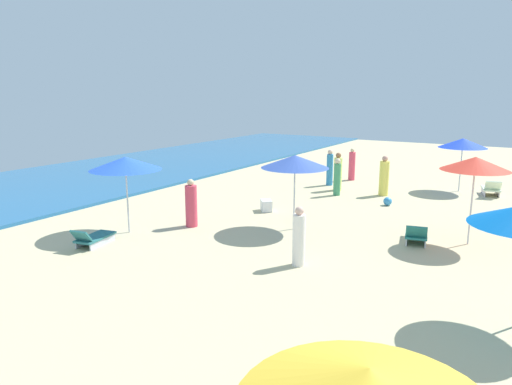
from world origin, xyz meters
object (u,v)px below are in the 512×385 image
at_px(beachgoer_1, 384,177).
at_px(cooler_box_0, 266,205).
at_px(umbrella_6, 475,164).
at_px(beachgoer_3, 330,168).
at_px(lounge_chair_3_0, 93,238).
at_px(lounge_chair_1_0, 491,189).
at_px(beachgoer_5, 299,238).
at_px(umbrella_1, 463,143).
at_px(umbrella_4, 295,162).
at_px(beachgoer_4, 338,173).
at_px(beachgoer_0, 337,177).
at_px(beachgoer_6, 191,205).
at_px(umbrella_3, 125,163).
at_px(beachgoer_7, 352,165).
at_px(lounge_chair_6_0, 416,234).
at_px(beach_ball_1, 388,201).

relative_size(beachgoer_1, cooler_box_0, 3.04).
relative_size(umbrella_6, beachgoer_3, 1.52).
distance_m(lounge_chair_3_0, umbrella_6, 11.08).
distance_m(lounge_chair_1_0, beachgoer_5, 12.12).
bearing_deg(umbrella_1, umbrella_4, 158.44).
relative_size(lounge_chair_1_0, beachgoer_3, 0.83).
bearing_deg(beachgoer_4, beachgoer_0, -84.15).
xyz_separation_m(lounge_chair_3_0, beachgoer_5, (1.64, -5.77, 0.50)).
bearing_deg(lounge_chair_3_0, beachgoer_6, -122.90).
xyz_separation_m(umbrella_1, beachgoer_4, (-2.60, 4.70, -1.35)).
bearing_deg(umbrella_4, beachgoer_6, 115.82).
bearing_deg(beachgoer_4, umbrella_1, 14.63).
bearing_deg(umbrella_1, umbrella_3, 147.01).
xyz_separation_m(lounge_chair_1_0, umbrella_3, (-11.82, 9.18, 1.91)).
height_order(beachgoer_0, beachgoer_7, beachgoer_7).
xyz_separation_m(beachgoer_4, beachgoer_7, (2.69, 0.33, -0.05)).
xyz_separation_m(lounge_chair_3_0, umbrella_6, (5.74, -9.23, 2.14)).
xyz_separation_m(beachgoer_0, beachgoer_1, (1.00, -1.71, 0.02)).
bearing_deg(lounge_chair_6_0, lounge_chair_3_0, 20.48).
xyz_separation_m(umbrella_1, lounge_chair_1_0, (-0.30, -1.31, -1.85)).
xyz_separation_m(lounge_chair_3_0, beachgoer_6, (3.03, -1.18, 0.50)).
xyz_separation_m(lounge_chair_1_0, cooler_box_0, (-7.22, 6.85, -0.08)).
xyz_separation_m(beachgoer_1, beachgoer_6, (-7.96, 4.00, -0.06)).
height_order(umbrella_3, cooler_box_0, umbrella_3).
bearing_deg(lounge_chair_6_0, beach_ball_1, -76.15).
bearing_deg(lounge_chair_1_0, lounge_chair_6_0, 68.69).
xyz_separation_m(umbrella_4, beachgoer_7, (9.18, 1.43, -1.46)).
xyz_separation_m(umbrella_3, beachgoer_3, (10.41, -2.41, -1.39)).
distance_m(lounge_chair_1_0, beach_ball_1, 5.17).
relative_size(umbrella_3, beachgoer_6, 1.52).
xyz_separation_m(lounge_chair_1_0, beachgoer_7, (0.39, 6.34, 0.45)).
relative_size(beachgoer_0, beachgoer_4, 0.94).
relative_size(umbrella_4, lounge_chair_6_0, 1.70).
xyz_separation_m(lounge_chair_3_0, beachgoer_3, (11.87, -2.34, 0.59)).
bearing_deg(cooler_box_0, beach_ball_1, -87.21).
xyz_separation_m(beachgoer_3, beachgoer_6, (-8.84, 1.16, -0.08)).
distance_m(umbrella_3, lounge_chair_6_0, 8.97).
bearing_deg(umbrella_4, beachgoer_0, 7.60).
bearing_deg(beach_ball_1, umbrella_1, -24.05).
distance_m(beachgoer_3, beachgoer_4, 1.17).
distance_m(beachgoer_4, cooler_box_0, 5.02).
distance_m(lounge_chair_6_0, beachgoer_7, 10.03).
height_order(umbrella_3, beachgoer_3, umbrella_3).
distance_m(umbrella_1, beachgoer_6, 12.53).
relative_size(umbrella_4, umbrella_6, 0.94).
xyz_separation_m(cooler_box_0, beach_ball_1, (3.19, -3.61, -0.04)).
bearing_deg(umbrella_6, beachgoer_4, 49.47).
bearing_deg(umbrella_1, beachgoer_1, 134.80).
relative_size(lounge_chair_1_0, beachgoer_1, 0.82).
bearing_deg(beachgoer_7, beachgoer_0, -25.24).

